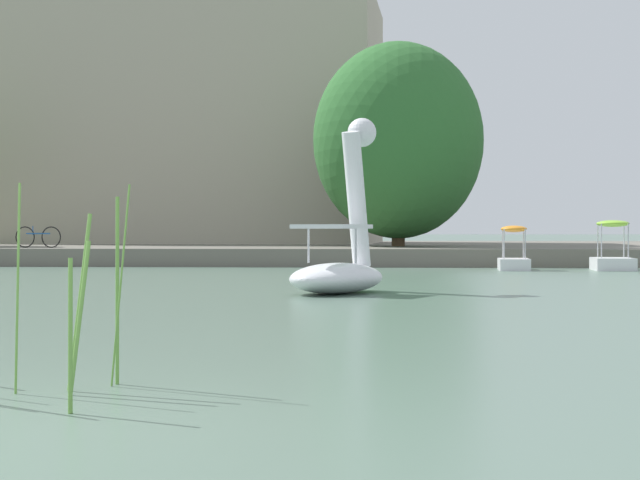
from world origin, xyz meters
The scene contains 8 objects.
shore_bank_far centered at (0.00, 40.01, 0.30)m, with size 110.02×23.16×0.59m, color #6B665B.
swan_boat centered at (1.76, 14.49, 0.74)m, with size 2.45×3.01×3.46m.
pedal_boat_orange centered at (6.50, 26.43, 0.39)m, with size 0.98×1.79×1.34m.
pedal_boat_lime centered at (9.45, 26.49, 0.43)m, with size 1.24×1.82×1.50m.
tree_willow_overhanging centered at (3.15, 33.85, 4.51)m, with size 8.83×8.89×7.57m.
bicycle_parked centered at (-9.23, 30.13, 0.96)m, with size 1.70×0.36×0.75m.
apartment_block centered at (-6.43, 43.77, 6.20)m, with size 17.40×10.00×11.21m, color #B2A893.
reed_clump_foreground centered at (-0.16, 1.59, 0.62)m, with size 2.70×1.51×1.59m.
Camera 1 is at (2.56, -6.48, 1.24)m, focal length 61.06 mm.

